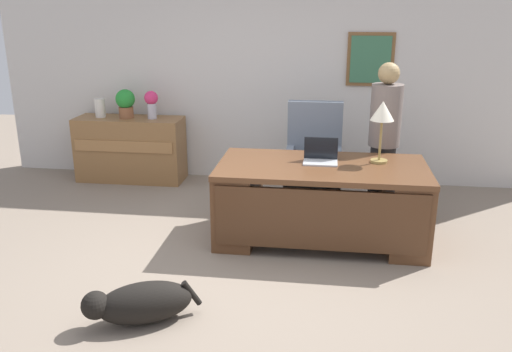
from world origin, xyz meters
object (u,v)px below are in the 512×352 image
Objects in this scene: desk at (321,200)px; armchair at (313,163)px; dog_lying at (140,303)px; desk_lamp at (382,115)px; credenza at (131,149)px; potted_plant at (125,102)px; vase_empty at (100,108)px; person_standing at (384,140)px; vase_with_flowers at (151,102)px; laptop at (321,156)px.

desk is 1.67× the size of armchair.
dog_lying is 2.72m from desk_lamp.
desk is at bearing -32.35° from credenza.
armchair is at bearing 96.68° from desk.
vase_empty is at bearing 180.00° from potted_plant.
potted_plant is at bearing 164.76° from person_standing.
dog_lying is at bearing -63.27° from vase_empty.
potted_plant reaches higher than desk.
vase_with_flowers is (-2.68, 1.37, -0.19)m from desk_lamp.
armchair reaches higher than vase_with_flowers.
dog_lying is (-1.86, -2.30, -0.69)m from person_standing.
armchair is 2.21m from vase_with_flowers.
armchair is at bearing 166.21° from person_standing.
person_standing is 0.65m from desk_lamp.
vase_with_flowers reaches higher than credenza.
credenza is at bearing -179.76° from vase_with_flowers.
potted_plant reaches higher than armchair.
vase_empty is 0.35m from potted_plant.
potted_plant is at bearing 155.58° from desk_lamp.
desk is at bearing -36.00° from vase_with_flowers.
desk is at bearing -81.16° from laptop.
vase_with_flowers reaches higher than vase_empty.
armchair reaches higher than desk.
desk_lamp is 1.62× the size of potted_plant.
vase_with_flowers is at bearing 106.08° from dog_lying.
desk_lamp is 2.46× the size of vase_empty.
armchair reaches higher than laptop.
vase_with_flowers reaches higher than desk.
desk is at bearing -83.32° from armchair.
person_standing reaches higher than dog_lying.
vase_empty is at bearing 166.21° from armchair.
person_standing is 3.04m from dog_lying.
desk_lamp reaches higher than dog_lying.
laptop is at bearing -30.18° from potted_plant.
person_standing is at bearing -15.24° from potted_plant.
person_standing is 2.79× the size of desk_lamp.
laptop is 2.86m from potted_plant.
dog_lying is at bearing -73.92° from vase_with_flowers.
person_standing is 4.53× the size of potted_plant.
desk is 1.44× the size of credenza.
person_standing is 2.90m from vase_with_flowers.
potted_plant reaches higher than laptop.
desk_lamp is 3.01m from vase_with_flowers.
armchair reaches higher than vase_empty.
desk is 2.48× the size of dog_lying.
laptop is 3.15m from vase_empty.
person_standing is at bearing -15.33° from credenza.
dog_lying is at bearing -128.88° from person_standing.
vase_with_flowers is at bearing 161.89° from armchair.
laptop is (2.44, -1.43, 0.40)m from credenza.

